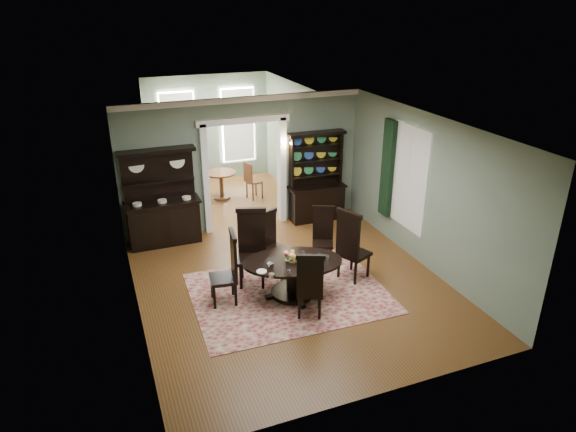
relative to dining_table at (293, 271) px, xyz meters
name	(u,v)px	position (x,y,z in m)	size (l,w,h in m)	color
room	(293,208)	(0.11, 0.28, 1.09)	(5.51, 6.01, 3.01)	brown
parlor	(217,136)	(0.11, 5.77, 1.03)	(3.51, 3.50, 3.01)	brown
doorway_trim	(244,159)	(0.11, 3.24, 1.13)	(2.08, 0.25, 2.57)	white
right_window	(398,173)	(2.80, 1.17, 1.12)	(0.15, 1.47, 2.12)	white
wall_sconce	(286,145)	(1.06, 3.09, 1.41)	(0.27, 0.21, 0.21)	#CC8736
rug	(289,293)	(-0.05, 0.07, -0.48)	(3.43, 2.62, 0.01)	maroon
dining_table	(293,271)	(0.00, 0.00, 0.00)	(1.97, 1.96, 0.69)	black
centerpiece	(293,259)	(-0.01, -0.04, 0.27)	(1.34, 0.86, 0.22)	silver
chair_far_left	(252,244)	(-0.52, 0.75, 0.28)	(0.67, 0.65, 1.44)	black
chair_far_mid	(271,238)	(0.00, 1.15, 0.13)	(0.56, 0.55, 1.17)	black
chair_far_right	(323,233)	(1.05, 1.01, 0.13)	(0.56, 0.55, 1.16)	black
chair_end_left	(229,266)	(-1.10, 0.20, 0.21)	(0.52, 0.54, 1.32)	black
chair_end_right	(351,244)	(1.20, 0.11, 0.27)	(0.67, 0.69, 1.43)	black
chair_near	(310,284)	(0.00, -0.75, 0.16)	(0.58, 0.57, 1.22)	black
sideboard	(163,212)	(-1.80, 3.00, 0.24)	(1.58, 0.57, 2.08)	black
welsh_dresser	(316,188)	(1.79, 3.01, 0.29)	(1.37, 0.53, 2.12)	black
parlor_table	(221,181)	(0.01, 5.10, 0.00)	(0.80, 0.80, 0.74)	#5C311A
parlor_chair_left	(202,186)	(-0.54, 4.90, 0.00)	(0.41, 0.40, 0.91)	#5C311A
parlor_chair_right	(252,180)	(0.76, 4.80, 0.05)	(0.46, 0.45, 1.00)	#5C311A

